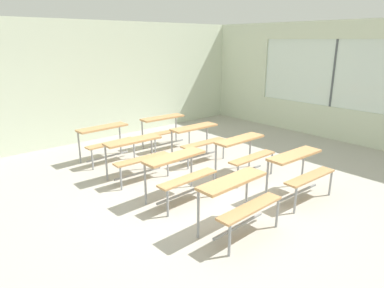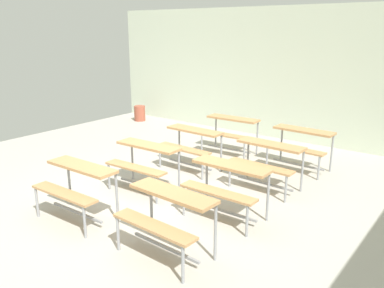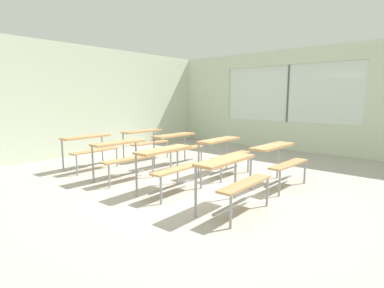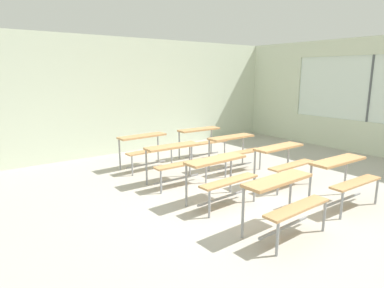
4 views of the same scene
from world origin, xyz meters
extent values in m
cube|color=#ADA89E|center=(0.00, 0.00, -0.03)|extent=(10.00, 9.00, 0.05)
cube|color=beige|center=(0.00, 4.50, 1.50)|extent=(10.00, 0.12, 3.00)
cube|color=tan|center=(-0.38, -0.96, 0.72)|extent=(1.11, 0.35, 0.04)
cube|color=tan|center=(-0.37, -1.28, 0.44)|extent=(1.10, 0.25, 0.03)
cylinder|color=gray|center=(-0.88, -0.83, 0.36)|extent=(0.04, 0.04, 0.72)
cylinder|color=gray|center=(0.12, -0.80, 0.36)|extent=(0.04, 0.04, 0.72)
cylinder|color=gray|center=(-0.87, -1.38, 0.22)|extent=(0.04, 0.04, 0.44)
cylinder|color=gray|center=(0.13, -1.35, 0.22)|extent=(0.04, 0.04, 0.44)
cube|color=gray|center=(-0.37, -1.10, 0.10)|extent=(1.00, 0.06, 0.03)
cube|color=tan|center=(1.19, -0.91, 0.72)|extent=(1.11, 0.36, 0.04)
cube|color=tan|center=(1.18, -1.23, 0.44)|extent=(1.11, 0.26, 0.03)
cylinder|color=gray|center=(0.69, -0.75, 0.36)|extent=(0.04, 0.04, 0.72)
cylinder|color=gray|center=(1.69, -0.78, 0.36)|extent=(0.04, 0.04, 0.72)
cylinder|color=gray|center=(0.67, -1.30, 0.22)|extent=(0.04, 0.04, 0.44)
cylinder|color=gray|center=(1.67, -1.33, 0.22)|extent=(0.04, 0.04, 0.44)
cube|color=gray|center=(1.18, -1.05, 0.10)|extent=(1.00, 0.07, 0.03)
cube|color=tan|center=(-0.35, 0.32, 0.72)|extent=(1.11, 0.36, 0.04)
cube|color=tan|center=(-0.34, 0.00, 0.44)|extent=(1.11, 0.26, 0.03)
cylinder|color=gray|center=(-0.86, 0.44, 0.36)|extent=(0.04, 0.04, 0.72)
cylinder|color=gray|center=(0.14, 0.48, 0.36)|extent=(0.04, 0.04, 0.72)
cylinder|color=gray|center=(-0.84, -0.11, 0.22)|extent=(0.04, 0.04, 0.44)
cylinder|color=gray|center=(0.16, -0.07, 0.22)|extent=(0.04, 0.04, 0.44)
cube|color=gray|center=(-0.35, 0.18, 0.10)|extent=(1.00, 0.07, 0.03)
cube|color=tan|center=(1.21, 0.30, 0.72)|extent=(1.10, 0.33, 0.04)
cube|color=tan|center=(1.21, -0.02, 0.44)|extent=(1.10, 0.23, 0.03)
cylinder|color=gray|center=(0.70, 0.44, 0.36)|extent=(0.04, 0.04, 0.72)
cylinder|color=gray|center=(1.70, 0.44, 0.36)|extent=(0.04, 0.04, 0.72)
cylinder|color=gray|center=(0.71, -0.11, 0.22)|extent=(0.04, 0.04, 0.44)
cylinder|color=gray|center=(1.71, -0.11, 0.22)|extent=(0.04, 0.04, 0.44)
cube|color=gray|center=(1.21, 0.16, 0.10)|extent=(1.00, 0.04, 0.03)
cube|color=tan|center=(-0.37, 1.56, 0.72)|extent=(1.11, 0.35, 0.04)
cube|color=tan|center=(-0.38, 1.24, 0.44)|extent=(1.11, 0.25, 0.03)
cylinder|color=gray|center=(-0.87, 1.72, 0.36)|extent=(0.04, 0.04, 0.72)
cylinder|color=gray|center=(0.13, 1.69, 0.36)|extent=(0.04, 0.04, 0.72)
cylinder|color=gray|center=(-0.89, 1.17, 0.22)|extent=(0.04, 0.04, 0.44)
cylinder|color=gray|center=(0.11, 1.14, 0.22)|extent=(0.04, 0.04, 0.44)
cube|color=gray|center=(-0.38, 1.42, 0.10)|extent=(1.00, 0.06, 0.03)
cube|color=tan|center=(1.16, 1.56, 0.72)|extent=(1.11, 0.35, 0.04)
cube|color=tan|center=(1.15, 1.24, 0.44)|extent=(1.11, 0.25, 0.03)
cylinder|color=gray|center=(0.67, 1.72, 0.36)|extent=(0.04, 0.04, 0.72)
cylinder|color=gray|center=(1.67, 1.68, 0.36)|extent=(0.04, 0.04, 0.72)
cylinder|color=gray|center=(0.65, 1.17, 0.22)|extent=(0.04, 0.04, 0.44)
cylinder|color=gray|center=(1.65, 1.14, 0.22)|extent=(0.04, 0.04, 0.44)
cube|color=gray|center=(1.16, 1.42, 0.10)|extent=(1.00, 0.06, 0.03)
cube|color=tan|center=(-0.34, 2.84, 0.72)|extent=(1.11, 0.36, 0.04)
cube|color=tan|center=(-0.33, 2.52, 0.44)|extent=(1.11, 0.26, 0.03)
cylinder|color=gray|center=(-0.85, 2.96, 0.36)|extent=(0.04, 0.04, 0.72)
cylinder|color=gray|center=(0.15, 3.00, 0.36)|extent=(0.04, 0.04, 0.72)
cylinder|color=gray|center=(-0.83, 2.41, 0.22)|extent=(0.04, 0.04, 0.44)
cylinder|color=gray|center=(0.17, 2.45, 0.22)|extent=(0.04, 0.04, 0.44)
cube|color=gray|center=(-0.34, 2.70, 0.10)|extent=(1.00, 0.07, 0.03)
cube|color=tan|center=(1.21, 2.78, 0.72)|extent=(1.11, 0.36, 0.04)
cube|color=tan|center=(1.20, 2.46, 0.44)|extent=(1.11, 0.26, 0.03)
cylinder|color=gray|center=(0.72, 2.93, 0.36)|extent=(0.04, 0.04, 0.72)
cylinder|color=gray|center=(1.72, 2.90, 0.36)|extent=(0.04, 0.04, 0.72)
cylinder|color=gray|center=(0.70, 2.38, 0.22)|extent=(0.04, 0.04, 0.44)
cylinder|color=gray|center=(1.69, 2.35, 0.22)|extent=(0.04, 0.04, 0.44)
cube|color=gray|center=(1.21, 2.64, 0.10)|extent=(1.00, 0.07, 0.03)
cylinder|color=#9E4C38|center=(-4.00, 3.79, 0.21)|extent=(0.31, 0.31, 0.42)
camera|label=1|loc=(-3.56, -3.77, 2.53)|focal=31.82mm
camera|label=2|loc=(3.91, -4.09, 2.51)|focal=37.47mm
camera|label=3|loc=(-3.80, -3.30, 1.60)|focal=28.00mm
camera|label=4|loc=(-3.73, -3.57, 2.10)|focal=30.64mm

